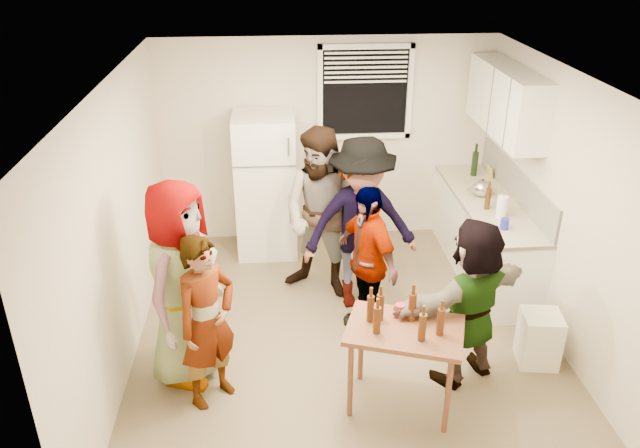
{
  "coord_description": "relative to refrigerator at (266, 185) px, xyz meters",
  "views": [
    {
      "loc": [
        -0.64,
        -4.96,
        3.66
      ],
      "look_at": [
        -0.24,
        0.17,
        1.15
      ],
      "focal_mm": 35.0,
      "sensor_mm": 36.0,
      "label": 1
    }
  ],
  "objects": [
    {
      "name": "room",
      "position": [
        0.75,
        -1.88,
        -0.85
      ],
      "size": [
        4.0,
        4.5,
        2.5
      ],
      "primitive_type": null,
      "color": "beige",
      "rests_on": "ground"
    },
    {
      "name": "window",
      "position": [
        1.2,
        0.33,
        1.0
      ],
      "size": [
        1.12,
        0.1,
        1.06
      ],
      "primitive_type": null,
      "color": "white",
      "rests_on": "room"
    },
    {
      "name": "refrigerator",
      "position": [
        0.0,
        0.0,
        0.0
      ],
      "size": [
        0.7,
        0.7,
        1.7
      ],
      "primitive_type": "cube",
      "color": "white",
      "rests_on": "ground"
    },
    {
      "name": "counter_lower",
      "position": [
        2.45,
        -0.73,
        -0.42
      ],
      "size": [
        0.6,
        2.2,
        0.86
      ],
      "primitive_type": "cube",
      "color": "white",
      "rests_on": "ground"
    },
    {
      "name": "countertop",
      "position": [
        2.45,
        -0.73,
        0.03
      ],
      "size": [
        0.64,
        2.22,
        0.04
      ],
      "primitive_type": "cube",
      "color": "beige",
      "rests_on": "counter_lower"
    },
    {
      "name": "backsplash",
      "position": [
        2.74,
        -0.73,
        0.23
      ],
      "size": [
        0.03,
        2.2,
        0.36
      ],
      "primitive_type": "cube",
      "color": "#B8B2A7",
      "rests_on": "countertop"
    },
    {
      "name": "upper_cabinets",
      "position": [
        2.58,
        -0.53,
        1.1
      ],
      "size": [
        0.34,
        1.6,
        0.7
      ],
      "primitive_type": "cube",
      "color": "white",
      "rests_on": "room"
    },
    {
      "name": "kettle",
      "position": [
        2.4,
        -0.62,
        0.05
      ],
      "size": [
        0.29,
        0.25,
        0.21
      ],
      "primitive_type": null,
      "rotation": [
        0.0,
        0.0,
        0.19
      ],
      "color": "silver",
      "rests_on": "countertop"
    },
    {
      "name": "paper_towel",
      "position": [
        2.43,
        -1.17,
        0.05
      ],
      "size": [
        0.11,
        0.11,
        0.23
      ],
      "primitive_type": "cylinder",
      "color": "white",
      "rests_on": "countertop"
    },
    {
      "name": "wine_bottle",
      "position": [
        2.5,
        -0.0,
        0.05
      ],
      "size": [
        0.07,
        0.07,
        0.29
      ],
      "primitive_type": "cylinder",
      "color": "black",
      "rests_on": "countertop"
    },
    {
      "name": "beer_bottle_counter",
      "position": [
        2.35,
        -0.96,
        0.05
      ],
      "size": [
        0.06,
        0.06,
        0.23
      ],
      "primitive_type": "cylinder",
      "color": "#47230C",
      "rests_on": "countertop"
    },
    {
      "name": "blue_cup",
      "position": [
        2.37,
        -1.45,
        0.05
      ],
      "size": [
        0.08,
        0.08,
        0.11
      ],
      "primitive_type": "cylinder",
      "color": "#1F22AE",
      "rests_on": "countertop"
    },
    {
      "name": "picture_frame",
      "position": [
        2.67,
        -0.07,
        0.12
      ],
      "size": [
        0.02,
        0.16,
        0.13
      ],
      "primitive_type": "cube",
      "color": "gold",
      "rests_on": "countertop"
    },
    {
      "name": "trash_bin",
      "position": [
        2.45,
        -2.39,
        -0.6
      ],
      "size": [
        0.39,
        0.39,
        0.5
      ],
      "primitive_type": "cube",
      "rotation": [
        0.0,
        0.0,
        -0.14
      ],
      "color": "white",
      "rests_on": "ground"
    },
    {
      "name": "serving_table",
      "position": [
        1.1,
        -2.85,
        -0.85
      ],
      "size": [
        1.06,
        0.86,
        0.77
      ],
      "primitive_type": null,
      "rotation": [
        0.0,
        0.0,
        -0.32
      ],
      "color": "brown",
      "rests_on": "ground"
    },
    {
      "name": "beer_bottle_table",
      "position": [
        1.17,
        -2.74,
        -0.08
      ],
      "size": [
        0.06,
        0.06,
        0.25
      ],
      "primitive_type": "cylinder",
      "color": "#47230C",
      "rests_on": "serving_table"
    },
    {
      "name": "red_cup",
      "position": [
        1.09,
        -2.68,
        -0.08
      ],
      "size": [
        0.08,
        0.08,
        0.11
      ],
      "primitive_type": "cylinder",
      "color": "#B01D33",
      "rests_on": "serving_table"
    },
    {
      "name": "guest_grey",
      "position": [
        -0.7,
        -2.29,
        -0.85
      ],
      "size": [
        2.05,
        1.53,
        0.59
      ],
      "primitive_type": "imported",
      "rotation": [
        0.0,
        0.0,
        1.18
      ],
      "color": "gray",
      "rests_on": "ground"
    },
    {
      "name": "guest_stripe",
      "position": [
        -0.47,
        -2.63,
        -0.85
      ],
      "size": [
        1.45,
        1.48,
        0.36
      ],
      "primitive_type": "imported",
      "rotation": [
        0.0,
        0.0,
        0.76
      ],
      "color": "#141933",
      "rests_on": "ground"
    },
    {
      "name": "guest_back_left",
      "position": [
        0.6,
        -1.02,
        -0.85
      ],
      "size": [
        1.68,
        2.05,
        0.7
      ],
      "primitive_type": "imported",
      "rotation": [
        0.0,
        0.0,
        -0.5
      ],
      "color": "brown",
      "rests_on": "ground"
    },
    {
      "name": "guest_back_right",
      "position": [
        0.96,
        -1.27,
        -0.85
      ],
      "size": [
        1.42,
        1.97,
        0.68
      ],
      "primitive_type": "imported",
      "rotation": [
        0.0,
        0.0,
        0.14
      ],
      "color": "#3D3D42",
      "rests_on": "ground"
    },
    {
      "name": "guest_black",
      "position": [
        0.96,
        -1.7,
        -0.85
      ],
      "size": [
        1.74,
        1.47,
        0.37
      ],
      "primitive_type": "imported",
      "rotation": [
        0.0,
        0.0,
        -1.1
      ],
      "color": "black",
      "rests_on": "ground"
    },
    {
      "name": "guest_orange",
      "position": [
        1.73,
        -2.52,
        -0.85
      ],
      "size": [
        1.95,
        2.0,
        0.45
      ],
      "primitive_type": "imported",
      "rotation": [
        0.0,
        0.0,
        3.61
      ],
      "color": "#BE5C44",
      "rests_on": "ground"
    }
  ]
}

